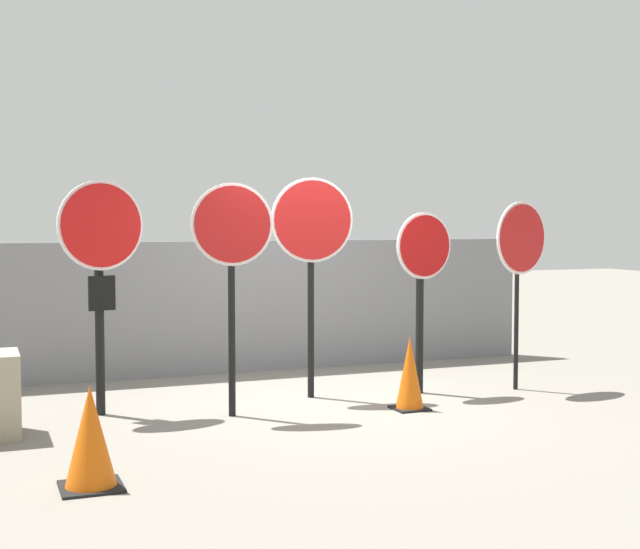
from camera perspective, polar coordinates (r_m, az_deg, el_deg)
name	(u,v)px	position (r m, az deg, el deg)	size (l,w,h in m)	color
ground_plane	(324,403)	(9.39, 0.26, -8.21)	(40.00, 40.00, 0.00)	gray
fence_back	(262,306)	(11.27, -3.76, -2.02)	(7.35, 0.12, 1.65)	slate
stop_sign_0	(101,255)	(8.85, -13.87, 1.22)	(0.85, 0.25, 2.29)	black
stop_sign_1	(232,247)	(8.56, -5.64, 1.77)	(0.80, 0.15, 2.26)	black
stop_sign_2	(312,237)	(9.44, -0.51, 2.40)	(0.90, 0.16, 2.36)	black
stop_sign_3	(423,269)	(9.77, 6.58, 0.37)	(0.72, 0.20, 1.99)	black
stop_sign_4	(521,247)	(10.16, 12.73, 1.72)	(0.78, 0.27, 2.11)	black
traffic_cone_0	(410,373)	(9.05, 5.77, -6.29)	(0.34, 0.34, 0.75)	black
traffic_cone_1	(90,437)	(6.62, -14.48, -10.07)	(0.44, 0.44, 0.74)	black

